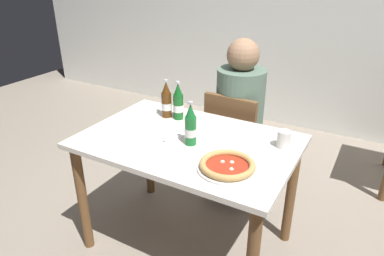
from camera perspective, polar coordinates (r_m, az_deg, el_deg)
name	(u,v)px	position (r m, az deg, el deg)	size (l,w,h in m)	color
ground_plane	(188,241)	(2.41, -0.61, -17.91)	(8.00, 8.00, 0.00)	gray
back_wall_tiled	(299,2)	(3.84, 16.93, 18.94)	(7.00, 0.10, 2.60)	white
dining_table_main	(188,157)	(2.03, -0.70, -4.71)	(1.20, 0.80, 0.75)	silver
chair_behind_table	(235,140)	(2.57, 6.97, -2.00)	(0.42, 0.42, 0.85)	brown
diner_seated	(239,125)	(2.57, 7.59, 0.46)	(0.34, 0.34, 1.21)	#2D3342
pizza_margherita_near	(227,166)	(1.70, 5.75, -6.15)	(0.29, 0.29, 0.04)	white
beer_bottle_left	(178,103)	(2.21, -2.25, 4.04)	(0.07, 0.07, 0.25)	#14591E
beer_bottle_center	(166,101)	(2.24, -4.17, 4.33)	(0.07, 0.07, 0.25)	#512D0F
beer_bottle_right	(191,127)	(1.89, -0.24, 0.22)	(0.07, 0.07, 0.25)	#196B2D
napkin_with_cutlery	(169,134)	(2.04, -3.77, -0.95)	(0.19, 0.19, 0.01)	white
paper_cup	(284,139)	(1.94, 14.67, -1.76)	(0.07, 0.07, 0.10)	white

